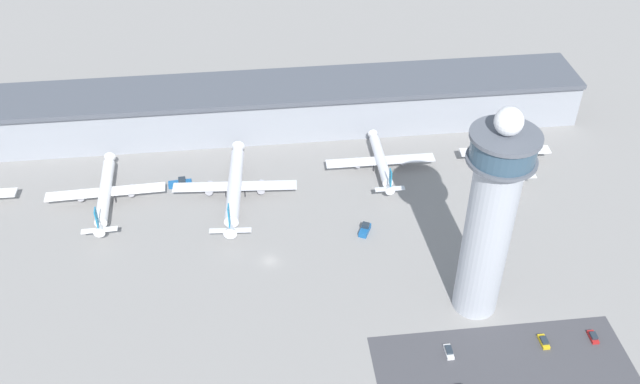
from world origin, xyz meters
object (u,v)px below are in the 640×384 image
Objects in this scene: service_truck_fuel at (180,183)px; airplane_gate_echo at (506,151)px; airplane_gate_delta at (381,161)px; car_navy_sedan at (449,351)px; control_tower at (490,217)px; car_blue_compact at (593,337)px; service_truck_catering at (365,229)px; airplane_gate_bravo at (105,192)px; car_black_suv at (544,342)px; airplane_gate_charlie at (235,187)px.

airplane_gate_echo is at bearing 0.65° from service_truck_fuel.
airplane_gate_delta is 78.13m from car_navy_sedan.
car_blue_compact is (26.96, -15.13, -30.03)m from control_tower.
service_truck_catering is 69.80m from car_blue_compact.
car_navy_sedan is (-39.83, -78.37, -3.89)m from airplane_gate_echo.
airplane_gate_bravo is at bearing 151.94° from control_tower.
car_black_suv is at bearing -30.94° from airplane_gate_bravo.
car_navy_sedan is at bearing -47.96° from service_truck_fuel.
car_navy_sedan is at bearing -179.19° from car_black_suv.
airplane_gate_delta is 1.13× the size of airplane_gate_echo.
car_navy_sedan is (3.16, -77.99, -3.47)m from airplane_gate_delta.
airplane_gate_bravo reaches higher than car_black_suv.
airplane_gate_delta is 7.87× the size of car_navy_sedan.
service_truck_fuel is at bearing 144.46° from car_blue_compact.
control_tower reaches higher than airplane_gate_bravo.
service_truck_catering reaches higher than car_blue_compact.
airplane_gate_charlie is at bearing -24.77° from service_truck_fuel.
service_truck_catering is 1.32× the size of car_black_suv.
car_blue_compact is (41.09, -77.62, -3.44)m from airplane_gate_delta.
car_black_suv is (-15.00, -78.02, -3.87)m from airplane_gate_echo.
airplane_gate_echo reaches higher than car_black_suv.
car_navy_sedan is at bearing -179.43° from car_blue_compact.
airplane_gate_bravo is 8.38× the size of car_navy_sedan.
car_blue_compact is 0.92× the size of car_black_suv.
control_tower is at bearing -77.26° from airplane_gate_delta.
airplane_gate_bravo is 0.86× the size of airplane_gate_charlie.
control_tower reaches higher than service_truck_fuel.
airplane_gate_charlie is 102.96m from car_black_suv.
airplane_gate_bravo is 5.10× the size of service_truck_fuel.
car_blue_compact is (130.15, -70.13, -3.93)m from airplane_gate_bravo.
service_truck_catering is at bearing -29.02° from airplane_gate_charlie.
airplane_gate_bravo reaches higher than airplane_gate_delta.
airplane_gate_echo is at bearing 5.86° from airplane_gate_charlie.
service_truck_catering is at bearing 137.36° from car_blue_compact.
car_blue_compact is (89.77, -68.59, -3.85)m from airplane_gate_charlie.
car_navy_sedan is at bearing -74.27° from service_truck_catering.
service_truck_fuel is at bearing 16.29° from airplane_gate_bravo.
airplane_gate_delta reaches higher than car_blue_compact.
car_blue_compact is at bearing 0.10° from car_black_suv.
airplane_gate_bravo is 147.90m from car_blue_compact.
airplane_gate_charlie is 5.94× the size of service_truck_fuel.
airplane_gate_delta is 42.99m from airplane_gate_echo.
service_truck_fuel is (-56.12, 29.48, -0.04)m from service_truck_catering.
airplane_gate_charlie is 86.37m from car_navy_sedan.
airplane_gate_charlie is (40.38, -1.54, -0.08)m from airplane_gate_bravo.
airplane_gate_charlie reaches higher than service_truck_catering.
airplane_gate_charlie is 9.76× the size of car_navy_sedan.
airplane_gate_echo is at bearing 79.12° from car_black_suv.
control_tower reaches higher than airplane_gate_charlie.
service_truck_catering is at bearing -16.17° from airplane_gate_bravo.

